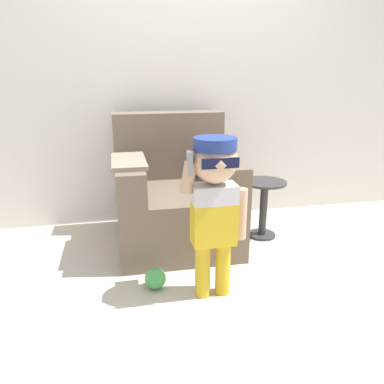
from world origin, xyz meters
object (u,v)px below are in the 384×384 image
object	(u,v)px
armchair	(174,197)
side_table	(264,203)
toy_ball	(155,278)
person_child	(215,194)

from	to	relation	value
armchair	side_table	xyz separation A→B (m)	(0.72, -0.08, -0.08)
side_table	toy_ball	size ratio (longest dim) A/B	3.54
person_child	toy_ball	xyz separation A→B (m)	(-0.34, 0.14, -0.58)
armchair	person_child	bearing A→B (deg)	-82.95
side_table	toy_ball	bearing A→B (deg)	-147.44
person_child	toy_ball	size ratio (longest dim) A/B	7.23
person_child	side_table	size ratio (longest dim) A/B	2.04
armchair	person_child	xyz separation A→B (m)	(0.10, -0.83, 0.28)
armchair	toy_ball	xyz separation A→B (m)	(-0.24, -0.69, -0.30)
person_child	side_table	xyz separation A→B (m)	(0.62, 0.75, -0.36)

